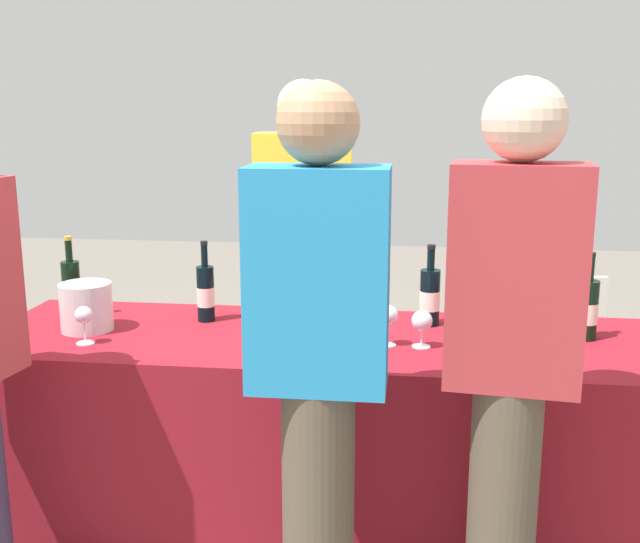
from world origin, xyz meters
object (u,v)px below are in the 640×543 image
at_px(wine_bottle_2, 254,290).
at_px(menu_board, 554,355).
at_px(wine_bottle_1, 206,293).
at_px(wine_glass_0, 84,317).
at_px(wine_bottle_3, 430,296).
at_px(wine_glass_2, 388,316).
at_px(server_pouring, 304,258).
at_px(ice_bucket, 86,307).
at_px(wine_glass_1, 343,315).
at_px(wine_bottle_5, 587,309).
at_px(wine_bottle_4, 535,299).
at_px(wine_glass_3, 422,322).
at_px(guest_2, 511,352).
at_px(guest_1, 318,357).
at_px(wine_bottle_0, 71,288).

relative_size(wine_bottle_2, menu_board, 0.41).
distance_m(wine_bottle_1, wine_glass_0, 0.50).
xyz_separation_m(wine_bottle_3, wine_glass_2, (-0.15, -0.29, -0.01)).
distance_m(wine_glass_0, menu_board, 2.28).
height_order(wine_glass_0, server_pouring, server_pouring).
relative_size(wine_glass_0, ice_bucket, 0.71).
distance_m(wine_glass_2, menu_board, 1.41).
bearing_deg(wine_bottle_3, wine_glass_1, -140.00).
height_order(wine_bottle_1, wine_bottle_3, wine_bottle_1).
distance_m(wine_bottle_5, menu_board, 1.01).
bearing_deg(wine_glass_1, wine_bottle_3, 40.00).
distance_m(wine_bottle_2, wine_glass_2, 0.62).
height_order(wine_bottle_2, wine_bottle_4, wine_bottle_2).
distance_m(wine_glass_2, wine_glass_3, 0.12).
bearing_deg(wine_glass_3, guest_2, -65.95).
relative_size(ice_bucket, menu_board, 0.25).
bearing_deg(wine_glass_2, guest_1, -106.07).
xyz_separation_m(wine_glass_1, wine_glass_2, (0.17, -0.02, 0.01)).
bearing_deg(guest_2, wine_glass_1, 139.27).
bearing_deg(wine_glass_1, wine_glass_2, -6.47).
relative_size(wine_glass_0, guest_1, 0.08).
bearing_deg(wine_bottle_0, ice_bucket, -51.16).
height_order(wine_bottle_5, wine_glass_1, wine_bottle_5).
relative_size(wine_bottle_5, server_pouring, 0.19).
relative_size(wine_bottle_2, guest_2, 0.19).
xyz_separation_m(wine_bottle_0, wine_glass_0, (0.20, -0.33, -0.02)).
height_order(wine_bottle_4, wine_glass_3, wine_bottle_4).
relative_size(wine_bottle_3, server_pouring, 0.19).
xyz_separation_m(guest_2, menu_board, (0.43, 1.61, -0.53)).
xyz_separation_m(wine_bottle_5, server_pouring, (-1.14, 0.54, 0.06)).
distance_m(ice_bucket, guest_1, 1.19).
height_order(wine_bottle_3, wine_glass_0, wine_bottle_3).
bearing_deg(wine_glass_2, menu_board, 53.03).
bearing_deg(wine_bottle_2, guest_1, -67.24).
height_order(wine_glass_2, ice_bucket, ice_bucket).
xyz_separation_m(wine_bottle_1, guest_2, (1.10, -0.78, 0.06)).
xyz_separation_m(wine_bottle_4, wine_glass_2, (-0.56, -0.28, -0.01)).
height_order(guest_1, menu_board, guest_1).
relative_size(guest_1, guest_2, 0.99).
bearing_deg(wine_bottle_5, menu_board, 85.57).
height_order(wine_bottle_4, menu_board, wine_bottle_4).
distance_m(wine_bottle_0, wine_glass_1, 1.15).
distance_m(server_pouring, guest_2, 1.48).
bearing_deg(server_pouring, wine_glass_3, 122.74).
bearing_deg(wine_bottle_5, wine_bottle_2, 175.16).
relative_size(wine_glass_2, ice_bucket, 0.76).
relative_size(guest_1, menu_board, 2.12).
bearing_deg(guest_2, server_pouring, 127.85).
distance_m(wine_glass_3, guest_2, 0.60).
bearing_deg(ice_bucket, guest_2, -21.41).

